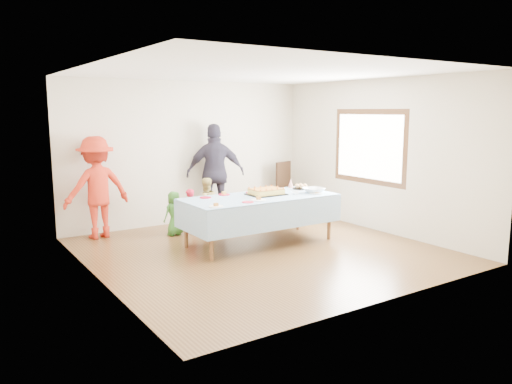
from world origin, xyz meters
TOP-DOWN VIEW (x-y plane):
  - ground at (0.00, 0.00)m, footprint 5.00×5.00m
  - room_walls at (0.05, 0.00)m, footprint 5.04×5.04m
  - party_table at (0.21, 0.37)m, footprint 2.50×1.10m
  - birthday_cake at (0.38, 0.43)m, footprint 0.59×0.45m
  - rolls_tray at (1.25, 0.60)m, footprint 0.30×0.30m
  - punch_bowl at (1.17, 0.16)m, footprint 0.34×0.34m
  - party_hat at (1.19, 0.83)m, footprint 0.09×0.09m
  - fork_pile at (0.86, 0.24)m, footprint 0.24×0.18m
  - plate_red_far_a at (-0.59, 0.72)m, footprint 0.18×0.18m
  - plate_red_far_b at (-0.21, 0.80)m, footprint 0.19×0.19m
  - plate_red_far_c at (0.29, 0.75)m, footprint 0.17×0.17m
  - plate_red_far_d at (0.81, 0.81)m, footprint 0.18×0.18m
  - plate_red_near at (-0.24, 0.02)m, footprint 0.18×0.18m
  - plate_white_left at (-0.81, -0.03)m, footprint 0.21×0.21m
  - plate_white_mid at (-0.01, 0.07)m, footprint 0.23×0.23m
  - plate_white_right at (1.14, 0.07)m, footprint 0.21×0.21m
  - dining_chair at (2.07, 2.08)m, footprint 0.59×0.59m
  - toddler_left at (-0.50, 1.49)m, footprint 0.32×0.23m
  - toddler_mid at (-0.72, 1.64)m, footprint 0.41×0.30m
  - toddler_right at (-0.11, 1.63)m, footprint 0.51×0.42m
  - adult_left at (-1.87, 2.20)m, footprint 1.16×0.73m
  - adult_right at (0.41, 2.20)m, footprint 1.21×0.86m

SIDE VIEW (x-z plane):
  - ground at x=0.00m, z-range 0.00..0.00m
  - toddler_mid at x=-0.72m, z-range 0.00..0.77m
  - toddler_left at x=-0.50m, z-range 0.00..0.82m
  - toddler_right at x=-0.11m, z-range 0.00..0.96m
  - dining_chair at x=2.07m, z-range 0.06..1.15m
  - party_table at x=0.21m, z-range 0.33..1.11m
  - plate_red_far_a at x=-0.59m, z-range 0.78..0.79m
  - plate_red_far_b at x=-0.21m, z-range 0.78..0.79m
  - plate_red_far_c at x=0.29m, z-range 0.78..0.79m
  - plate_red_far_d at x=0.81m, z-range 0.78..0.79m
  - plate_red_near at x=-0.24m, z-range 0.78..0.79m
  - plate_white_left at x=-0.81m, z-range 0.78..0.79m
  - plate_white_mid at x=-0.01m, z-range 0.78..0.79m
  - plate_white_right at x=1.14m, z-range 0.78..0.79m
  - fork_pile at x=0.86m, z-range 0.78..0.85m
  - rolls_tray at x=1.25m, z-range 0.77..0.86m
  - punch_bowl at x=1.17m, z-range 0.78..0.86m
  - birthday_cake at x=0.38m, z-range 0.78..0.88m
  - party_hat at x=1.19m, z-range 0.78..0.94m
  - adult_left at x=-1.87m, z-range 0.00..1.73m
  - adult_right at x=0.41m, z-range 0.00..1.90m
  - room_walls at x=0.05m, z-range 0.41..3.13m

